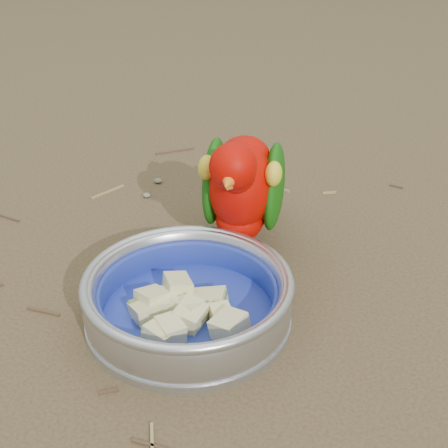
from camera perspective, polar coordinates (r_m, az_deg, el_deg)
The scene contains 6 objects.
ground at distance 0.82m, azimuth -0.25°, elevation -7.35°, with size 60.00×60.00×0.00m, color #4B3B26.
food_bowl at distance 0.80m, azimuth -2.97°, elevation -7.69°, with size 0.24×0.24×0.02m, color #B2B2BA.
bowl_wall at distance 0.78m, azimuth -3.03°, elevation -5.95°, with size 0.24×0.24×0.04m, color #B2B2BA, non-canonical shape.
fruit_wedges at distance 0.78m, azimuth -3.01°, elevation -6.36°, with size 0.14×0.14×0.03m, color beige, non-canonical shape.
lory_parrot at distance 0.87m, azimuth 1.44°, elevation 2.27°, with size 0.10×0.22×0.18m, color #AB0600, non-canonical shape.
ground_debris at distance 0.87m, azimuth 2.64°, elevation -4.57°, with size 0.90×0.80×0.01m, color olive, non-canonical shape.
Camera 1 is at (0.31, -0.57, 0.50)m, focal length 55.00 mm.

